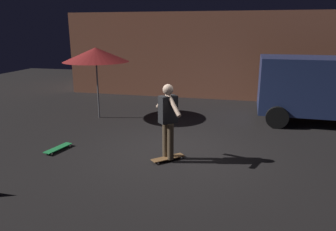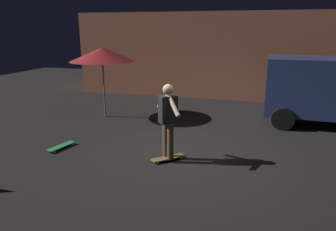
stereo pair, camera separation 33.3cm
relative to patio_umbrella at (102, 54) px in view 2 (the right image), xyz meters
The scene contains 6 objects.
ground_plane 4.51m from the patio_umbrella, 39.06° to the right, with size 28.00×28.00×0.00m, color black.
low_building 6.92m from the patio_umbrella, 57.79° to the left, with size 13.52×4.13×3.54m.
patio_umbrella is the anchor object (origin of this frame).
skateboard_ridden 4.72m from the patio_umbrella, 43.94° to the right, with size 0.70×0.68×0.07m.
skateboard_spare 3.62m from the patio_umbrella, 84.00° to the right, with size 0.36×0.80×0.07m.
skater 4.39m from the patio_umbrella, 43.94° to the right, with size 0.74×0.77×1.67m.
Camera 2 is at (1.85, -6.88, 2.88)m, focal length 34.24 mm.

